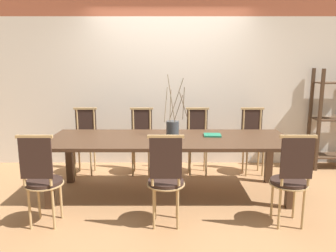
% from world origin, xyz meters
% --- Properties ---
extents(ground_plane, '(16.00, 16.00, 0.00)m').
position_xyz_m(ground_plane, '(0.00, 0.00, 0.00)').
color(ground_plane, '#9E7047').
extents(wall_rear, '(12.00, 0.06, 3.20)m').
position_xyz_m(wall_rear, '(0.00, 1.34, 1.60)').
color(wall_rear, beige).
rests_on(wall_rear, ground_plane).
extents(dining_table, '(2.97, 1.03, 0.73)m').
position_xyz_m(dining_table, '(0.00, 0.00, 0.66)').
color(dining_table, '#422B1C').
rests_on(dining_table, ground_plane).
extents(chair_near_leftend, '(0.39, 0.39, 0.98)m').
position_xyz_m(chair_near_leftend, '(-1.28, -0.83, 0.53)').
color(chair_near_leftend, black).
rests_on(chair_near_leftend, ground_plane).
extents(chair_near_left, '(0.39, 0.39, 0.98)m').
position_xyz_m(chair_near_left, '(-0.04, -0.83, 0.53)').
color(chair_near_left, black).
rests_on(chair_near_left, ground_plane).
extents(chair_near_center, '(0.39, 0.39, 0.98)m').
position_xyz_m(chair_near_center, '(1.21, -0.83, 0.53)').
color(chair_near_center, black).
rests_on(chair_near_center, ground_plane).
extents(chair_far_leftend, '(0.39, 0.39, 0.98)m').
position_xyz_m(chair_far_leftend, '(-1.27, 0.83, 0.53)').
color(chair_far_leftend, black).
rests_on(chair_far_leftend, ground_plane).
extents(chair_far_left, '(0.39, 0.39, 0.98)m').
position_xyz_m(chair_far_left, '(-0.42, 0.83, 0.53)').
color(chair_far_left, black).
rests_on(chair_far_left, ground_plane).
extents(chair_far_center, '(0.39, 0.39, 0.98)m').
position_xyz_m(chair_far_center, '(0.42, 0.83, 0.53)').
color(chair_far_center, black).
rests_on(chair_far_center, ground_plane).
extents(chair_far_right, '(0.39, 0.39, 0.98)m').
position_xyz_m(chair_far_right, '(1.25, 0.83, 0.53)').
color(chair_far_right, black).
rests_on(chair_far_right, ground_plane).
extents(vase_centerpiece, '(0.31, 0.34, 0.77)m').
position_xyz_m(vase_centerpiece, '(0.04, 0.08, 0.85)').
color(vase_centerpiece, '#33383D').
rests_on(vase_centerpiece, dining_table).
extents(book_stack, '(0.22, 0.19, 0.02)m').
position_xyz_m(book_stack, '(0.55, 0.11, 0.74)').
color(book_stack, '#1E6B4C').
rests_on(book_stack, dining_table).
extents(shelving_rack, '(0.70, 0.38, 1.56)m').
position_xyz_m(shelving_rack, '(2.60, 1.09, 0.77)').
color(shelving_rack, '#422D1E').
rests_on(shelving_rack, ground_plane).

